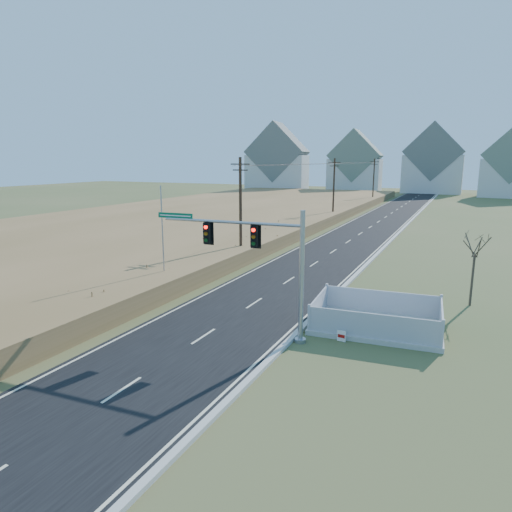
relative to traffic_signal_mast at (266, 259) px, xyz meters
The scene contains 16 objects.
ground 4.96m from the traffic_signal_mast, 167.56° to the left, with size 260.00×260.00×0.00m, color #425227.
road 50.85m from the traffic_signal_mast, 93.15° to the left, with size 8.00×180.00×0.06m, color black.
curb 50.79m from the traffic_signal_mast, 88.46° to the left, with size 0.30×180.00×0.18m, color #B2AFA8.
reed_marsh 48.77m from the traffic_signal_mast, 123.41° to the left, with size 38.00×110.00×1.30m, color #9E7447.
utility_pole_near 18.18m from the traffic_signal_mast, 120.75° to the left, with size 1.80×0.26×9.00m.
utility_pole_mid 46.56m from the traffic_signal_mast, 101.51° to the left, with size 1.80×0.26×9.00m.
utility_pole_far 76.19m from the traffic_signal_mast, 97.00° to the left, with size 1.80×0.26×9.00m.
condo_nw 108.63m from the traffic_signal_mast, 112.07° to the left, with size 17.69×13.38×19.05m.
condo_nnw 110.62m from the traffic_signal_mast, 100.83° to the left, with size 14.93×11.17×17.03m.
condo_n 112.67m from the traffic_signal_mast, 90.40° to the left, with size 15.27×10.20×18.54m.
condo_ne 106.06m from the traffic_signal_mast, 80.66° to the left, with size 14.12×10.51×16.52m.
traffic_signal_mast is the anchor object (origin of this frame).
fence_enclosure 7.10m from the traffic_signal_mast, 36.17° to the left, with size 6.90×4.97×1.51m.
open_sign 5.33m from the traffic_signal_mast, 15.53° to the left, with size 0.45×0.12×0.55m.
flagpole 11.05m from the traffic_signal_mast, 153.03° to the left, with size 0.32×0.32×7.10m.
bare_tree 13.66m from the traffic_signal_mast, 46.90° to the left, with size 1.80×1.80×4.77m.
Camera 1 is at (11.52, -20.46, 8.76)m, focal length 32.00 mm.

